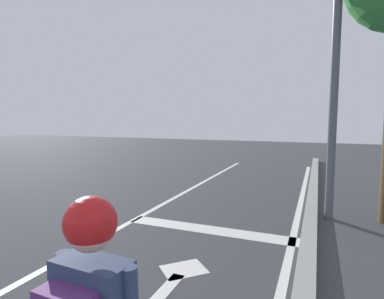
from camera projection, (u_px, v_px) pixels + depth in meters
name	position (u px, v px, depth m)	size (l,w,h in m)	color
lane_line_center	(79.00, 250.00, 4.69)	(0.12, 20.00, 0.01)	white
lane_line_curbside	(281.00, 291.00, 3.57)	(0.12, 20.00, 0.01)	white
stop_bar	(210.00, 230.00, 5.56)	(3.12, 0.40, 0.01)	white
lane_arrow_head	(184.00, 269.00, 4.10)	(0.56, 0.44, 0.01)	white
curb_strip	(304.00, 290.00, 3.47)	(0.24, 24.00, 0.14)	#979A94
traffic_signal_mast	(293.00, 31.00, 6.12)	(3.89, 0.34, 5.46)	#525762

